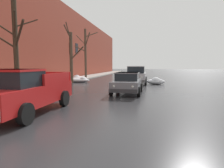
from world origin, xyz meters
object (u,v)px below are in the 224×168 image
object	(u,v)px
bare_tree_second_along_sidewalk	(15,43)
pickup_truck_red_approaching_near_lane	(23,91)
sedan_grey_parked_kerbside_close	(127,82)
bare_tree_far_down_block	(86,52)
suv_silver_parked_kerbside_mid	(137,74)
bare_tree_mid_block	(71,56)

from	to	relation	value
bare_tree_second_along_sidewalk	pickup_truck_red_approaching_near_lane	distance (m)	5.90
bare_tree_second_along_sidewalk	sedan_grey_parked_kerbside_close	size ratio (longest dim) A/B	1.62
bare_tree_far_down_block	suv_silver_parked_kerbside_mid	xyz separation A→B (m)	(6.98, -4.61, -2.60)
pickup_truck_red_approaching_near_lane	suv_silver_parked_kerbside_mid	xyz separation A→B (m)	(3.55, 12.91, 0.11)
bare_tree_far_down_block	sedan_grey_parked_kerbside_close	xyz separation A→B (m)	(6.82, -11.35, -2.83)
sedan_grey_parked_kerbside_close	bare_tree_far_down_block	bearing A→B (deg)	121.00
bare_tree_mid_block	bare_tree_far_down_block	distance (m)	4.83
bare_tree_second_along_sidewalk	suv_silver_parked_kerbside_mid	size ratio (longest dim) A/B	1.40
bare_tree_mid_block	pickup_truck_red_approaching_near_lane	xyz separation A→B (m)	(3.40, -12.74, -2.03)
sedan_grey_parked_kerbside_close	bare_tree_second_along_sidewalk	bearing A→B (deg)	-163.37
bare_tree_mid_block	pickup_truck_red_approaching_near_lane	bearing A→B (deg)	-75.05
bare_tree_second_along_sidewalk	bare_tree_far_down_block	world-z (taller)	bare_tree_far_down_block
bare_tree_far_down_block	suv_silver_parked_kerbside_mid	size ratio (longest dim) A/B	1.47
bare_tree_second_along_sidewalk	bare_tree_far_down_block	distance (m)	13.40
bare_tree_mid_block	sedan_grey_parked_kerbside_close	distance (m)	9.69
pickup_truck_red_approaching_near_lane	sedan_grey_parked_kerbside_close	xyz separation A→B (m)	(3.39, 6.17, -0.13)
bare_tree_far_down_block	sedan_grey_parked_kerbside_close	bearing A→B (deg)	-59.00
bare_tree_mid_block	bare_tree_far_down_block	bearing A→B (deg)	90.36
pickup_truck_red_approaching_near_lane	suv_silver_parked_kerbside_mid	world-z (taller)	suv_silver_parked_kerbside_mid
suv_silver_parked_kerbside_mid	bare_tree_far_down_block	bearing A→B (deg)	146.57
sedan_grey_parked_kerbside_close	suv_silver_parked_kerbside_mid	bearing A→B (deg)	88.60
sedan_grey_parked_kerbside_close	suv_silver_parked_kerbside_mid	size ratio (longest dim) A/B	0.86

